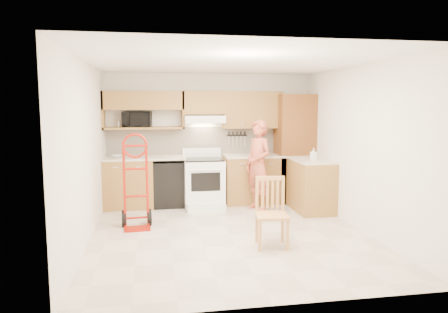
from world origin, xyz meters
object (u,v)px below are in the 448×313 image
object	(u,v)px
hand_truck	(136,186)
dining_chair	(272,213)
microwave	(137,119)
person	(258,165)
range	(204,179)

from	to	relation	value
hand_truck	dining_chair	distance (m)	2.19
microwave	hand_truck	xyz separation A→B (m)	(0.01, -1.51, -0.97)
dining_chair	person	bearing A→B (deg)	88.28
microwave	range	xyz separation A→B (m)	(1.20, -0.39, -1.10)
microwave	person	xyz separation A→B (m)	(2.14, -0.74, -0.81)
microwave	dining_chair	world-z (taller)	microwave
range	hand_truck	world-z (taller)	hand_truck
person	dining_chair	distance (m)	2.02
microwave	range	world-z (taller)	microwave
range	dining_chair	size ratio (longest dim) A/B	1.15
range	person	size ratio (longest dim) A/B	0.66
person	hand_truck	size ratio (longest dim) A/B	1.23
microwave	dining_chair	bearing A→B (deg)	-49.71
range	hand_truck	xyz separation A→B (m)	(-1.19, -1.12, 0.13)
microwave	person	size ratio (longest dim) A/B	0.32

